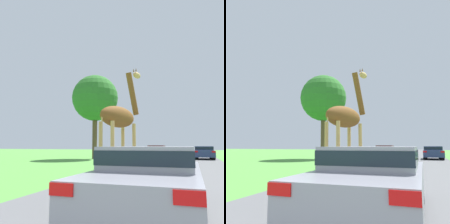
{
  "view_description": "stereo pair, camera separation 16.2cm",
  "coord_description": "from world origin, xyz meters",
  "views": [
    {
      "loc": [
        1.07,
        -0.38,
        1.44
      ],
      "look_at": [
        -2.13,
        9.05,
        2.85
      ],
      "focal_mm": 38.0,
      "sensor_mm": 36.0,
      "label": 1
    },
    {
      "loc": [
        1.22,
        -0.32,
        1.44
      ],
      "look_at": [
        -2.13,
        9.05,
        2.85
      ],
      "focal_mm": 38.0,
      "sensor_mm": 36.0,
      "label": 2
    }
  ],
  "objects": [
    {
      "name": "giraffe_near_road",
      "position": [
        -1.83,
        9.17,
        2.57
      ],
      "size": [
        1.4,
        2.91,
        5.11
      ],
      "rotation": [
        0.0,
        0.0,
        -0.33
      ],
      "color": "tan",
      "rests_on": "ground"
    },
    {
      "name": "tree_centre_back",
      "position": [
        -9.13,
        23.76,
        6.68
      ],
      "size": [
        5.15,
        5.15,
        9.3
      ],
      "color": "brown",
      "rests_on": "ground"
    },
    {
      "name": "car_lead_maroon",
      "position": [
        0.19,
        4.82,
        0.76
      ],
      "size": [
        1.97,
        4.69,
        1.41
      ],
      "color": "gray",
      "rests_on": "ground"
    },
    {
      "name": "car_queue_left",
      "position": [
        2.15,
        27.05,
        0.72
      ],
      "size": [
        2.0,
        4.05,
        1.35
      ],
      "color": "navy",
      "rests_on": "ground"
    },
    {
      "name": "road",
      "position": [
        0.0,
        30.0,
        0.0
      ],
      "size": [
        7.16,
        120.0,
        0.0
      ],
      "color": "#5B5B5E",
      "rests_on": "ground"
    },
    {
      "name": "car_queue_right",
      "position": [
        -2.5,
        24.48,
        0.76
      ],
      "size": [
        1.75,
        4.18,
        1.44
      ],
      "color": "#561914",
      "rests_on": "ground"
    }
  ]
}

